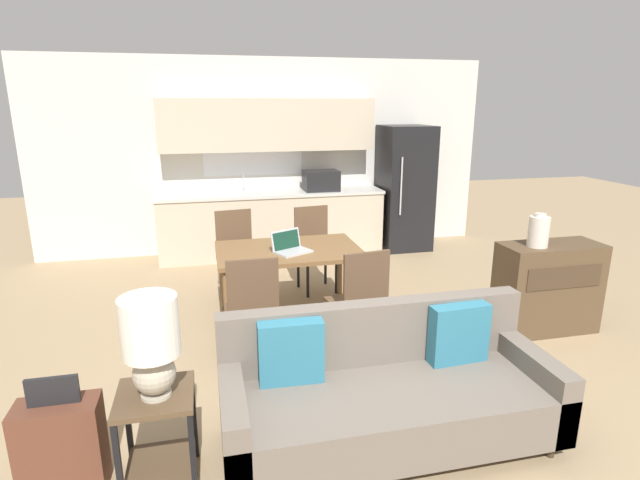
% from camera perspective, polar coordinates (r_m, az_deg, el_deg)
% --- Properties ---
extents(ground_plane, '(20.00, 20.00, 0.00)m').
position_cam_1_polar(ground_plane, '(3.40, 5.50, -22.62)').
color(ground_plane, '#9E8460').
extents(wall_back, '(6.40, 0.07, 2.70)m').
position_cam_1_polar(wall_back, '(7.25, -6.06, 9.49)').
color(wall_back, silver).
rests_on(wall_back, ground_plane).
extents(kitchen_counter, '(3.11, 0.65, 2.15)m').
position_cam_1_polar(kitchen_counter, '(7.02, -5.50, 5.12)').
color(kitchen_counter, beige).
rests_on(kitchen_counter, ground_plane).
extents(refrigerator, '(0.69, 0.74, 1.78)m').
position_cam_1_polar(refrigerator, '(7.42, 9.62, 5.89)').
color(refrigerator, black).
rests_on(refrigerator, ground_plane).
extents(dining_table, '(1.38, 0.91, 0.73)m').
position_cam_1_polar(dining_table, '(4.84, -3.60, -1.75)').
color(dining_table, brown).
rests_on(dining_table, ground_plane).
extents(couch, '(2.05, 0.80, 0.84)m').
position_cam_1_polar(couch, '(3.32, 7.48, -16.71)').
color(couch, '#3D2D1E').
rests_on(couch, ground_plane).
extents(side_table, '(0.41, 0.41, 0.57)m').
position_cam_1_polar(side_table, '(3.06, -18.07, -19.41)').
color(side_table, brown).
rests_on(side_table, ground_plane).
extents(table_lamp, '(0.30, 0.30, 0.56)m').
position_cam_1_polar(table_lamp, '(2.78, -18.74, -10.86)').
color(table_lamp, '#B2A893').
rests_on(table_lamp, side_table).
extents(credenza, '(0.94, 0.41, 0.85)m').
position_cam_1_polar(credenza, '(5.14, 24.54, -4.97)').
color(credenza, brown).
rests_on(credenza, ground_plane).
extents(vase, '(0.18, 0.18, 0.30)m').
position_cam_1_polar(vase, '(4.84, 23.72, 0.93)').
color(vase, beige).
rests_on(vase, credenza).
extents(dining_chair_near_right, '(0.48, 0.48, 0.95)m').
position_cam_1_polar(dining_chair_near_right, '(4.20, 4.56, -6.66)').
color(dining_chair_near_right, brown).
rests_on(dining_chair_near_right, ground_plane).
extents(dining_chair_far_right, '(0.47, 0.47, 0.95)m').
position_cam_1_polar(dining_chair_far_right, '(5.70, -0.63, -0.64)').
color(dining_chair_far_right, brown).
rests_on(dining_chair_far_right, ground_plane).
extents(dining_chair_near_left, '(0.42, 0.42, 0.95)m').
position_cam_1_polar(dining_chair_near_left, '(4.06, -7.74, -7.59)').
color(dining_chair_near_left, brown).
rests_on(dining_chair_near_left, ground_plane).
extents(dining_chair_far_left, '(0.47, 0.47, 0.95)m').
position_cam_1_polar(dining_chair_far_left, '(5.58, -9.50, -1.22)').
color(dining_chair_far_left, brown).
rests_on(dining_chair_far_left, ground_plane).
extents(laptop, '(0.40, 0.37, 0.20)m').
position_cam_1_polar(laptop, '(4.72, -3.45, -0.76)').
color(laptop, '#B7BABC').
rests_on(laptop, dining_table).
extents(suitcase, '(0.43, 0.22, 0.70)m').
position_cam_1_polar(suitcase, '(3.27, -27.44, -20.22)').
color(suitcase, brown).
rests_on(suitcase, ground_plane).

